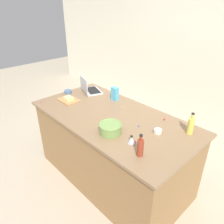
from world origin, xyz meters
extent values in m
plane|color=#B7A88E|center=(0.00, 0.00, 0.00)|extent=(12.00, 12.00, 0.00)
cube|color=beige|center=(0.00, 2.03, 1.30)|extent=(8.00, 0.10, 2.60)
cube|color=olive|center=(0.00, 0.00, 0.43)|extent=(1.89, 0.93, 0.87)
cube|color=#846647|center=(0.00, 0.00, 0.89)|extent=(1.95, 0.99, 0.03)
cube|color=#B7B7BC|center=(-0.71, 0.29, 0.91)|extent=(0.37, 0.31, 0.02)
cube|color=black|center=(-0.71, 0.30, 0.92)|extent=(0.31, 0.24, 0.00)
cube|color=#B7B7BC|center=(-0.75, 0.18, 1.02)|extent=(0.29, 0.11, 0.20)
cube|color=silver|center=(-0.75, 0.18, 1.02)|extent=(0.26, 0.09, 0.18)
cylinder|color=#72934C|center=(0.24, -0.25, 0.95)|extent=(0.22, 0.22, 0.09)
cylinder|color=black|center=(0.24, -0.25, 0.95)|extent=(0.18, 0.18, 0.08)
torus|color=#72934C|center=(0.24, -0.25, 0.99)|extent=(0.23, 0.23, 0.01)
cylinder|color=#DBC64C|center=(0.78, 0.31, 0.98)|extent=(0.06, 0.06, 0.17)
cylinder|color=#DBC64C|center=(0.78, 0.31, 1.09)|extent=(0.03, 0.03, 0.05)
cylinder|color=black|center=(0.78, 0.31, 1.12)|extent=(0.03, 0.03, 0.01)
cylinder|color=maroon|center=(0.66, -0.30, 0.98)|extent=(0.06, 0.06, 0.15)
cylinder|color=maroon|center=(0.66, -0.30, 1.07)|extent=(0.02, 0.02, 0.04)
cylinder|color=black|center=(0.66, -0.30, 1.10)|extent=(0.03, 0.03, 0.01)
cube|color=#AD7F4C|center=(-0.68, -0.13, 0.91)|extent=(0.27, 0.20, 0.02)
cube|color=#F4E58C|center=(-0.68, -0.15, 0.94)|extent=(0.11, 0.05, 0.04)
cube|color=#F4E58C|center=(-0.68, -0.11, 0.94)|extent=(0.11, 0.04, 0.04)
cylinder|color=beige|center=(0.56, 0.09, 0.92)|extent=(0.08, 0.08, 0.04)
cylinder|color=slate|center=(-0.89, 0.00, 0.92)|extent=(0.10, 0.10, 0.05)
cone|color=#B2B2B7|center=(0.49, -0.22, 0.94)|extent=(0.07, 0.07, 0.07)
cylinder|color=black|center=(0.49, -0.22, 0.97)|extent=(0.02, 0.02, 0.01)
cube|color=#4CA5CC|center=(-0.30, 0.33, 0.99)|extent=(0.09, 0.06, 0.17)
sphere|color=yellow|center=(-0.07, 0.24, 0.91)|extent=(0.02, 0.02, 0.02)
sphere|color=#CC3399|center=(-0.88, -0.42, 0.91)|extent=(0.02, 0.02, 0.02)
sphere|color=#CC3399|center=(0.51, -0.19, 0.91)|extent=(0.02, 0.02, 0.02)
sphere|color=red|center=(0.46, 0.35, 0.91)|extent=(0.02, 0.02, 0.02)
sphere|color=#CC3399|center=(0.49, 0.15, 0.91)|extent=(0.01, 0.01, 0.01)
sphere|color=blue|center=(0.36, 0.04, 0.91)|extent=(0.01, 0.01, 0.01)
camera|label=1|loc=(1.55, -1.46, 2.08)|focal=34.69mm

